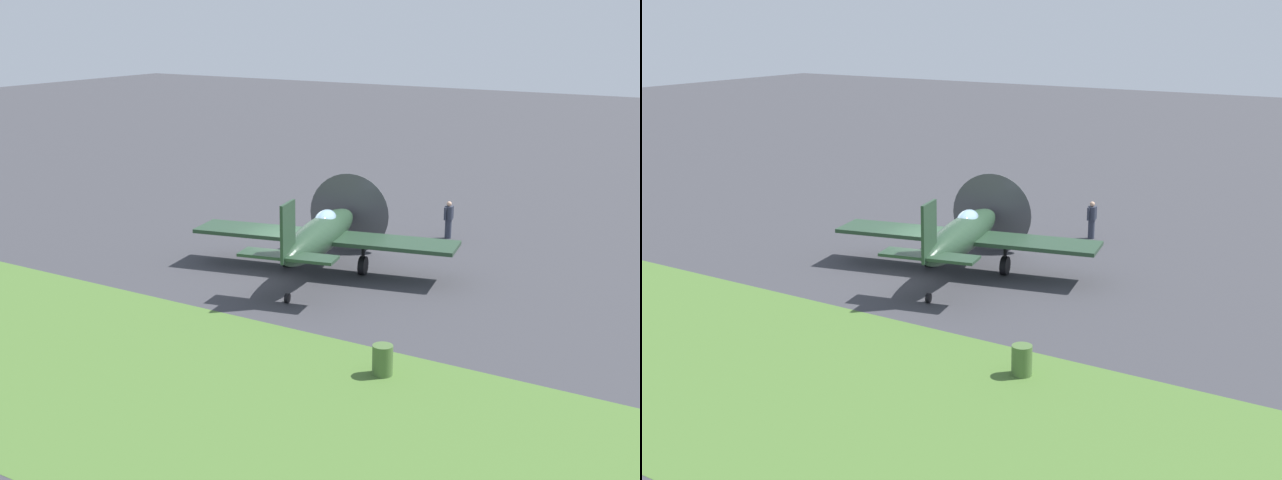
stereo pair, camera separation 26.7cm
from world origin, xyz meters
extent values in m
plane|color=#38383D|center=(0.00, 0.00, 0.00)|extent=(160.00, 160.00, 0.00)
cube|color=#476B2D|center=(0.00, -10.87, 0.00)|extent=(120.00, 11.00, 0.01)
ellipsoid|color=#233D28|center=(1.56, 0.12, 1.61)|extent=(2.97, 7.66, 1.37)
cube|color=#233D28|center=(1.47, 0.56, 1.44)|extent=(10.80, 4.14, 0.16)
cube|color=#233D28|center=(2.31, -3.23, 2.60)|extent=(0.37, 1.21, 2.11)
cube|color=#233D28|center=(2.31, -3.23, 1.72)|extent=(3.68, 1.74, 0.11)
cone|color=#B7B24C|center=(0.69, 4.07, 1.61)|extent=(0.86, 0.91, 0.71)
cylinder|color=#4C4C51|center=(0.74, 3.86, 1.61)|extent=(3.47, 0.81, 3.55)
ellipsoid|color=#8CB2C6|center=(1.42, 0.77, 2.09)|extent=(1.09, 1.68, 0.78)
cylinder|color=black|center=(-0.12, 0.32, 0.38)|extent=(0.40, 0.79, 0.75)
cylinder|color=black|center=(-0.12, 0.32, 0.91)|extent=(0.13, 0.13, 1.06)
cylinder|color=black|center=(3.01, 1.01, 0.38)|extent=(0.40, 0.79, 0.75)
cylinder|color=black|center=(3.01, 1.01, 0.91)|extent=(0.13, 0.13, 1.06)
cylinder|color=black|center=(2.33, -3.34, 0.18)|extent=(0.21, 0.38, 0.35)
cylinder|color=#2D3342|center=(3.65, 7.93, 0.44)|extent=(0.30, 0.30, 0.88)
cylinder|color=#2D3342|center=(3.65, 7.93, 1.19)|extent=(0.38, 0.38, 0.62)
sphere|color=tan|center=(3.65, 7.93, 1.61)|extent=(0.23, 0.23, 0.23)
cylinder|color=#2D3342|center=(3.58, 7.68, 1.19)|extent=(0.11, 0.11, 0.59)
cylinder|color=#2D3342|center=(3.73, 8.18, 1.19)|extent=(0.11, 0.11, 0.59)
cylinder|color=#476633|center=(8.09, -7.02, 0.45)|extent=(0.60, 0.60, 0.90)
camera|label=1|loc=(18.34, -27.00, 10.12)|focal=47.38mm
camera|label=2|loc=(18.57, -26.86, 10.12)|focal=47.38mm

